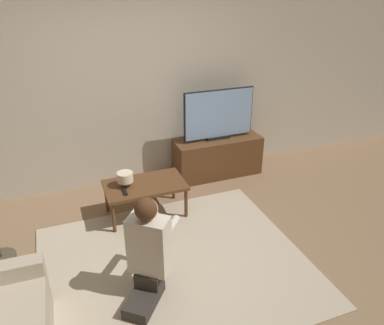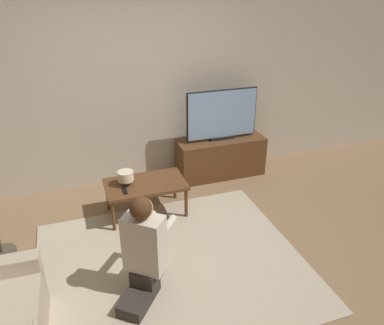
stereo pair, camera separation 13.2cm
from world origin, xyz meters
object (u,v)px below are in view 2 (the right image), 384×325
object	(u,v)px
tv	(222,115)
coffee_table	(145,186)
table_lamp	(126,177)
person_kneeling	(144,248)

from	to	relation	value
tv	coffee_table	xyz separation A→B (m)	(-1.21, -0.64, -0.53)
coffee_table	table_lamp	bearing A→B (deg)	172.89
person_kneeling	table_lamp	size ratio (longest dim) A/B	5.40
coffee_table	tv	bearing A→B (deg)	27.81
tv	person_kneeling	bearing A→B (deg)	-128.49
table_lamp	person_kneeling	bearing A→B (deg)	-92.90
tv	person_kneeling	world-z (taller)	tv
tv	table_lamp	bearing A→B (deg)	-156.75
person_kneeling	table_lamp	xyz separation A→B (m)	(0.06, 1.26, 0.03)
coffee_table	table_lamp	distance (m)	0.26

